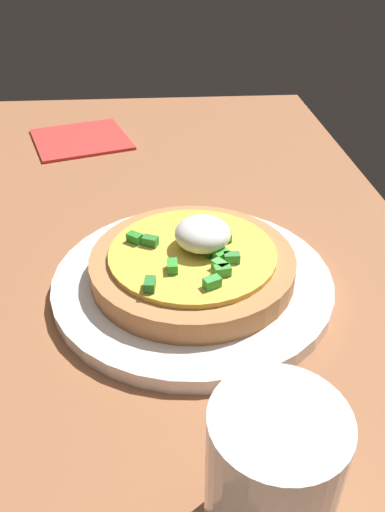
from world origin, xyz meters
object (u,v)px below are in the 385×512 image
at_px(plate, 192,281).
at_px(cup_far, 270,486).
at_px(pizza, 193,261).
at_px(napkin, 81,139).

distance_m(plate, cup_far, 0.22).
relative_size(plate, pizza, 1.38).
distance_m(plate, pizza, 0.02).
bearing_deg(cup_far, pizza, 5.73).
relative_size(plate, napkin, 1.88).
distance_m(pizza, cup_far, 0.22).
xyz_separation_m(plate, cup_far, (-0.21, -0.02, 0.04)).
xyz_separation_m(pizza, cup_far, (-0.21, -0.02, 0.01)).
xyz_separation_m(pizza, napkin, (0.36, 0.14, -0.03)).
bearing_deg(cup_far, napkin, 15.46).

